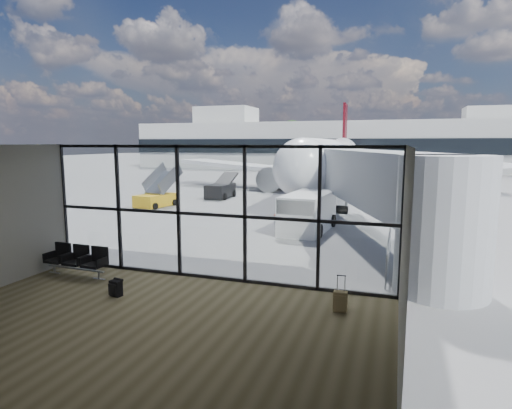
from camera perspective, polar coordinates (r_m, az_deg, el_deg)
The scene contains 22 objects.
ground at distance 53.25m, azimuth 12.21°, elevation 3.15°, with size 220.00×220.00×0.00m, color slate.
lounge_shell at distance 10.04m, azimuth -17.55°, elevation -3.10°, with size 12.02×8.01×4.51m.
glass_curtain_wall at distance 14.20m, azimuth -6.04°, elevation -1.17°, with size 12.10×0.12×4.50m.
jet_bridge at distance 19.91m, azimuth 15.77°, elevation 2.75°, with size 8.00×16.50×4.33m.
apron_railing at distance 16.68m, azimuth 17.27°, elevation -5.44°, with size 0.06×5.46×1.11m.
far_terminal at distance 74.98m, azimuth 13.77°, elevation 7.75°, with size 80.00×12.20×11.00m.
tree_0 at distance 98.82m, azimuth -12.53°, elevation 8.10°, with size 4.95×4.95×7.12m.
tree_1 at distance 95.87m, azimuth -9.43°, elevation 8.55°, with size 5.61×5.61×8.07m.
tree_2 at distance 93.22m, azimuth -6.14°, elevation 9.01°, with size 6.27×6.27×9.03m.
tree_3 at distance 90.88m, azimuth -2.65°, elevation 8.28°, with size 4.95×4.95×7.12m.
tree_4 at distance 88.89m, azimuth 1.00°, elevation 8.69°, with size 5.61×5.61×8.07m.
tree_5 at distance 87.27m, azimuth 4.81°, elevation 9.08°, with size 6.27×6.27×9.03m.
seating_row at distance 16.12m, azimuth -22.64°, elevation -6.69°, with size 2.37×0.73×1.05m.
backpack at distance 13.66m, azimuth -18.21°, elevation -10.55°, with size 0.39×0.37×0.53m.
suitcase at distance 12.08m, azimuth 11.16°, elevation -12.55°, with size 0.37×0.28×1.00m.
airliner at distance 42.59m, azimuth 10.01°, elevation 5.96°, with size 32.45×37.60×9.68m.
service_van at distance 22.28m, azimuth 6.86°, elevation -0.99°, with size 2.47×4.63×1.96m.
belt_loader at distance 35.67m, azimuth -4.69°, elevation 1.97°, with size 1.86×4.42×2.01m.
mobile_stairs at distance 31.57m, azimuth -13.12°, elevation 0.81°, with size 2.30×3.74×2.47m.
traffic_cone_a at distance 27.11m, azimuth 2.98°, elevation -0.77°, with size 0.47×0.47×0.66m.
traffic_cone_b at distance 26.33m, azimuth 2.97°, elevation -1.14°, with size 0.40×0.40×0.57m.
traffic_cone_c at distance 27.63m, azimuth 16.11°, elevation -0.89°, with size 0.48×0.48×0.69m.
Camera 1 is at (5.85, -12.73, 4.56)m, focal length 30.00 mm.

